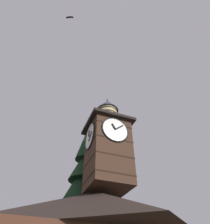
{
  "coord_description": "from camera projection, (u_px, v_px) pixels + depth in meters",
  "views": [
    {
      "loc": [
        5.58,
        13.8,
        2.13
      ],
      "look_at": [
        0.19,
        -0.09,
        14.69
      ],
      "focal_mm": 34.16,
      "sensor_mm": 36.0,
      "label": 1
    }
  ],
  "objects": [
    {
      "name": "flying_bird_high",
      "position": [
        70.0,
        17.0,
        19.51
      ],
      "size": [
        0.67,
        0.41,
        0.15
      ],
      "color": "black"
    },
    {
      "name": "clock_tower",
      "position": [
        108.0,
        145.0,
        17.58
      ],
      "size": [
        3.78,
        3.78,
        8.95
      ],
      "color": "#422B1E",
      "rests_on": "building_main"
    }
  ]
}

